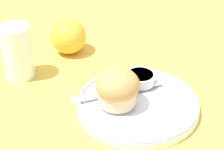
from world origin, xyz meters
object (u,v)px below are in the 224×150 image
butter_knife (118,91)px  juice_glass (17,52)px  muffin (117,88)px  orange_fruit (68,36)px

butter_knife → juice_glass: size_ratio=1.52×
muffin → juice_glass: bearing=106.0°
muffin → orange_fruit: size_ratio=0.98×
muffin → orange_fruit: 0.25m
butter_knife → juice_glass: 0.22m
butter_knife → muffin: bearing=-113.9°
muffin → butter_knife: bearing=42.5°
muffin → orange_fruit: muffin is taller
butter_knife → orange_fruit: bearing=101.0°
butter_knife → juice_glass: (-0.09, 0.20, 0.03)m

